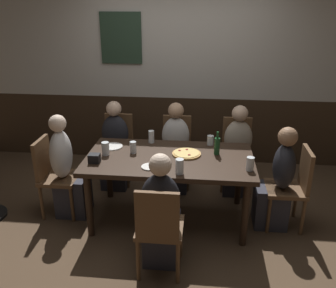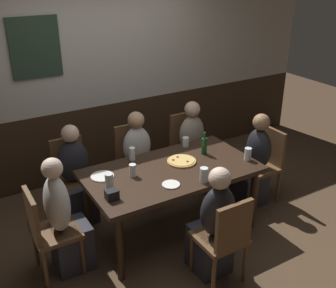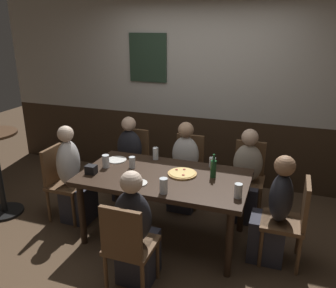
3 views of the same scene
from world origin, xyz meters
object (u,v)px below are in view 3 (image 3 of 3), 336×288
at_px(chair_right_far, 248,174).
at_px(beer_glass_half, 106,162).
at_px(person_right_far, 246,182).
at_px(beer_bottle_green, 213,168).
at_px(chair_head_west, 62,179).
at_px(highball_clear, 156,154).
at_px(chair_mid_near, 127,244).
at_px(person_head_west, 74,182).
at_px(person_left_far, 129,165).
at_px(tumbler_short, 238,192).
at_px(pint_glass_pale, 212,163).
at_px(chair_left_far, 134,158).
at_px(pizza, 182,174).
at_px(person_mid_near, 136,236).
at_px(chair_head_east, 292,218).
at_px(person_mid_far, 184,173).
at_px(plate_white_small, 139,183).
at_px(condiment_caddy, 91,169).
at_px(dining_table, 164,182).
at_px(pint_glass_stout, 132,163).
at_px(tumbler_water, 164,186).
at_px(plate_white_large, 117,160).
at_px(chair_mid_far, 188,165).
at_px(person_head_east, 273,217).

height_order(chair_right_far, beer_glass_half, same).
xyz_separation_m(person_right_far, beer_bottle_green, (-0.28, -0.60, 0.38)).
height_order(chair_head_west, highball_clear, highball_clear).
xyz_separation_m(chair_mid_near, person_head_west, (-1.12, 0.89, -0.01)).
xyz_separation_m(person_left_far, highball_clear, (0.52, -0.34, 0.34)).
height_order(tumbler_short, pint_glass_pale, tumbler_short).
bearing_deg(chair_left_far, pizza, -40.78).
bearing_deg(person_mid_near, chair_head_east, 29.48).
bearing_deg(pint_glass_pale, person_head_west, -165.84).
xyz_separation_m(person_mid_far, plate_white_small, (-0.17, -0.99, 0.28)).
xyz_separation_m(pint_glass_pale, condiment_caddy, (-1.16, -0.60, -0.00)).
relative_size(dining_table, tumbler_short, 12.94).
distance_m(chair_right_far, person_mid_near, 1.79).
height_order(person_mid_near, beer_bottle_green, person_mid_near).
height_order(person_right_far, tumbler_short, person_right_far).
relative_size(person_left_far, condiment_caddy, 10.06).
xyz_separation_m(pint_glass_pale, beer_glass_half, (-1.10, -0.40, 0.02)).
height_order(plate_white_small, condiment_caddy, condiment_caddy).
bearing_deg(pint_glass_stout, beer_bottle_green, 3.55).
bearing_deg(person_left_far, person_right_far, -0.01).
relative_size(pizza, tumbler_water, 2.06).
relative_size(tumbler_water, plate_white_large, 0.66).
bearing_deg(tumbler_water, chair_head_east, 17.89).
xyz_separation_m(chair_mid_near, beer_glass_half, (-0.67, 0.88, 0.31)).
height_order(chair_mid_far, person_right_far, person_right_far).
bearing_deg(dining_table, chair_left_far, 130.68).
bearing_deg(chair_head_east, person_mid_far, 150.52).
distance_m(pint_glass_pale, beer_glass_half, 1.17).
relative_size(person_head_east, person_head_west, 0.96).
relative_size(tumbler_short, beer_bottle_green, 0.54).
height_order(person_mid_near, person_head_east, person_head_east).
bearing_deg(beer_bottle_green, person_left_far, 154.41).
bearing_deg(plate_white_small, person_head_east, 11.74).
xyz_separation_m(chair_right_far, highball_clear, (-1.01, -0.50, 0.31)).
relative_size(person_right_far, person_mid_far, 0.99).
relative_size(chair_head_west, person_head_west, 0.76).
bearing_deg(chair_mid_far, person_right_far, -12.10).
distance_m(person_right_far, beer_glass_half, 1.65).
height_order(dining_table, person_mid_near, person_mid_near).
relative_size(chair_head_east, person_head_west, 0.76).
xyz_separation_m(chair_head_west, pizza, (1.46, 0.08, 0.26)).
height_order(pint_glass_stout, condiment_caddy, pint_glass_stout).
distance_m(chair_left_far, chair_head_west, 1.03).
height_order(chair_mid_near, chair_mid_far, same).
distance_m(dining_table, person_mid_near, 0.75).
bearing_deg(chair_mid_far, person_head_west, -141.60).
height_order(dining_table, person_head_west, person_head_west).
relative_size(chair_mid_far, plate_white_small, 5.21).
height_order(chair_right_far, person_right_far, person_right_far).
bearing_deg(chair_mid_far, beer_bottle_green, -57.39).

